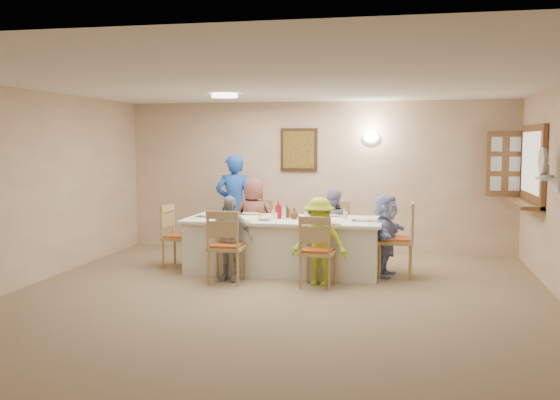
% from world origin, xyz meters
% --- Properties ---
extents(ground, '(7.00, 7.00, 0.00)m').
position_xyz_m(ground, '(0.00, 0.00, 0.00)').
color(ground, olive).
extents(room_walls, '(7.00, 7.00, 7.00)m').
position_xyz_m(room_walls, '(0.00, 0.00, 1.51)').
color(room_walls, tan).
rests_on(room_walls, ground).
extents(wall_picture, '(0.62, 0.05, 0.72)m').
position_xyz_m(wall_picture, '(-0.30, 3.46, 1.70)').
color(wall_picture, '#332112').
rests_on(wall_picture, room_walls).
extents(wall_sconce, '(0.26, 0.09, 0.18)m').
position_xyz_m(wall_sconce, '(0.90, 3.44, 1.90)').
color(wall_sconce, white).
rests_on(wall_sconce, room_walls).
extents(ceiling_light, '(0.36, 0.36, 0.05)m').
position_xyz_m(ceiling_light, '(-1.00, 1.50, 2.47)').
color(ceiling_light, white).
rests_on(ceiling_light, room_walls).
extents(serving_hatch, '(0.06, 1.50, 1.15)m').
position_xyz_m(serving_hatch, '(3.21, 2.40, 1.50)').
color(serving_hatch, brown).
rests_on(serving_hatch, room_walls).
extents(hatch_sill, '(0.30, 1.50, 0.05)m').
position_xyz_m(hatch_sill, '(3.09, 2.40, 0.97)').
color(hatch_sill, brown).
rests_on(hatch_sill, room_walls).
extents(shutter_door, '(0.55, 0.04, 1.00)m').
position_xyz_m(shutter_door, '(2.95, 3.16, 1.50)').
color(shutter_door, brown).
rests_on(shutter_door, room_walls).
extents(fan_shelf, '(0.22, 0.36, 0.03)m').
position_xyz_m(fan_shelf, '(3.13, 1.05, 1.40)').
color(fan_shelf, white).
rests_on(fan_shelf, room_walls).
extents(desk_fan, '(0.30, 0.30, 0.28)m').
position_xyz_m(desk_fan, '(3.10, 1.05, 1.55)').
color(desk_fan, '#A5A5A8').
rests_on(desk_fan, fan_shelf).
extents(dining_table, '(2.75, 1.16, 0.76)m').
position_xyz_m(dining_table, '(-0.20, 1.69, 0.38)').
color(dining_table, white).
rests_on(dining_table, ground).
extents(chair_back_left, '(0.53, 0.53, 0.93)m').
position_xyz_m(chair_back_left, '(-0.80, 2.49, 0.46)').
color(chair_back_left, tan).
rests_on(chair_back_left, ground).
extents(chair_back_right, '(0.53, 0.53, 0.93)m').
position_xyz_m(chair_back_right, '(0.40, 2.49, 0.47)').
color(chair_back_right, tan).
rests_on(chair_back_right, ground).
extents(chair_front_left, '(0.47, 0.47, 0.97)m').
position_xyz_m(chair_front_left, '(-0.80, 0.89, 0.49)').
color(chair_front_left, tan).
rests_on(chair_front_left, ground).
extents(chair_front_right, '(0.48, 0.48, 0.93)m').
position_xyz_m(chair_front_right, '(0.40, 0.89, 0.46)').
color(chair_front_right, tan).
rests_on(chair_front_right, ground).
extents(chair_left_end, '(0.49, 0.49, 0.92)m').
position_xyz_m(chair_left_end, '(-1.75, 1.69, 0.46)').
color(chair_left_end, tan).
rests_on(chair_left_end, ground).
extents(chair_right_end, '(0.50, 0.50, 1.03)m').
position_xyz_m(chair_right_end, '(1.35, 1.69, 0.52)').
color(chair_right_end, tan).
rests_on(chair_right_end, ground).
extents(diner_back_left, '(0.67, 0.48, 1.28)m').
position_xyz_m(diner_back_left, '(-0.80, 2.37, 0.64)').
color(diner_back_left, brown).
rests_on(diner_back_left, ground).
extents(diner_back_right, '(0.64, 0.55, 1.13)m').
position_xyz_m(diner_back_right, '(0.40, 2.37, 0.57)').
color(diner_back_right, '#908BB7').
rests_on(diner_back_right, ground).
extents(diner_front_left, '(0.73, 0.44, 1.13)m').
position_xyz_m(diner_front_left, '(-0.80, 1.01, 0.57)').
color(diner_front_left, '#A2A3A7').
rests_on(diner_front_left, ground).
extents(diner_front_right, '(0.83, 0.60, 1.13)m').
position_xyz_m(diner_front_right, '(0.40, 1.01, 0.57)').
color(diner_front_right, '#B9D329').
rests_on(diner_front_right, ground).
extents(diner_right_end, '(1.16, 0.69, 1.13)m').
position_xyz_m(diner_right_end, '(1.22, 1.69, 0.56)').
color(diner_right_end, '#91A4E8').
rests_on(diner_right_end, ground).
extents(caregiver, '(0.80, 0.71, 1.64)m').
position_xyz_m(caregiver, '(-1.25, 2.84, 0.82)').
color(caregiver, blue).
rests_on(caregiver, ground).
extents(placemat_fl, '(0.35, 0.26, 0.01)m').
position_xyz_m(placemat_fl, '(-0.80, 1.27, 0.76)').
color(placemat_fl, '#472B19').
rests_on(placemat_fl, dining_table).
extents(plate_fl, '(0.23, 0.23, 0.01)m').
position_xyz_m(plate_fl, '(-0.80, 1.27, 0.77)').
color(plate_fl, white).
rests_on(plate_fl, dining_table).
extents(napkin_fl, '(0.15, 0.15, 0.01)m').
position_xyz_m(napkin_fl, '(-0.62, 1.22, 0.77)').
color(napkin_fl, yellow).
rests_on(napkin_fl, dining_table).
extents(placemat_fr, '(0.36, 0.27, 0.01)m').
position_xyz_m(placemat_fr, '(0.40, 1.27, 0.76)').
color(placemat_fr, '#472B19').
rests_on(placemat_fr, dining_table).
extents(plate_fr, '(0.23, 0.23, 0.01)m').
position_xyz_m(plate_fr, '(0.40, 1.27, 0.77)').
color(plate_fr, white).
rests_on(plate_fr, dining_table).
extents(napkin_fr, '(0.15, 0.15, 0.01)m').
position_xyz_m(napkin_fr, '(0.58, 1.22, 0.77)').
color(napkin_fr, yellow).
rests_on(napkin_fr, dining_table).
extents(placemat_bl, '(0.37, 0.28, 0.01)m').
position_xyz_m(placemat_bl, '(-0.80, 2.11, 0.76)').
color(placemat_bl, '#472B19').
rests_on(placemat_bl, dining_table).
extents(plate_bl, '(0.24, 0.24, 0.01)m').
position_xyz_m(plate_bl, '(-0.80, 2.11, 0.77)').
color(plate_bl, white).
rests_on(plate_bl, dining_table).
extents(napkin_bl, '(0.15, 0.15, 0.01)m').
position_xyz_m(napkin_bl, '(-0.62, 2.06, 0.77)').
color(napkin_bl, yellow).
rests_on(napkin_bl, dining_table).
extents(placemat_br, '(0.34, 0.25, 0.01)m').
position_xyz_m(placemat_br, '(0.40, 2.11, 0.76)').
color(placemat_br, '#472B19').
rests_on(placemat_br, dining_table).
extents(plate_br, '(0.24, 0.24, 0.02)m').
position_xyz_m(plate_br, '(0.40, 2.11, 0.77)').
color(plate_br, white).
rests_on(plate_br, dining_table).
extents(napkin_br, '(0.13, 0.13, 0.01)m').
position_xyz_m(napkin_br, '(0.58, 2.06, 0.77)').
color(napkin_br, yellow).
rests_on(napkin_br, dining_table).
extents(placemat_le, '(0.35, 0.26, 0.01)m').
position_xyz_m(placemat_le, '(-1.30, 1.69, 0.76)').
color(placemat_le, '#472B19').
rests_on(placemat_le, dining_table).
extents(plate_le, '(0.23, 0.23, 0.01)m').
position_xyz_m(plate_le, '(-1.30, 1.69, 0.77)').
color(plate_le, white).
rests_on(plate_le, dining_table).
extents(napkin_le, '(0.14, 0.14, 0.01)m').
position_xyz_m(napkin_le, '(-1.12, 1.64, 0.77)').
color(napkin_le, yellow).
rests_on(napkin_le, dining_table).
extents(placemat_re, '(0.32, 0.24, 0.01)m').
position_xyz_m(placemat_re, '(0.92, 1.69, 0.76)').
color(placemat_re, '#472B19').
rests_on(placemat_re, dining_table).
extents(plate_re, '(0.24, 0.24, 0.01)m').
position_xyz_m(plate_re, '(0.92, 1.69, 0.77)').
color(plate_re, white).
rests_on(plate_re, dining_table).
extents(napkin_re, '(0.15, 0.15, 0.01)m').
position_xyz_m(napkin_re, '(1.10, 1.64, 0.77)').
color(napkin_re, yellow).
rests_on(napkin_re, dining_table).
extents(teacup_a, '(0.19, 0.19, 0.09)m').
position_xyz_m(teacup_a, '(-1.00, 1.36, 0.80)').
color(teacup_a, white).
rests_on(teacup_a, dining_table).
extents(teacup_b, '(0.14, 0.14, 0.08)m').
position_xyz_m(teacup_b, '(0.17, 2.19, 0.80)').
color(teacup_b, white).
rests_on(teacup_b, dining_table).
extents(bowl_a, '(0.31, 0.31, 0.05)m').
position_xyz_m(bowl_a, '(-0.42, 1.45, 0.79)').
color(bowl_a, white).
rests_on(bowl_a, dining_table).
extents(bowl_b, '(0.34, 0.34, 0.07)m').
position_xyz_m(bowl_b, '(0.15, 1.94, 0.79)').
color(bowl_b, white).
rests_on(bowl_b, dining_table).
extents(condiment_ketchup, '(0.10, 0.10, 0.25)m').
position_xyz_m(condiment_ketchup, '(-0.28, 1.68, 0.89)').
color(condiment_ketchup, '#A60E1E').
rests_on(condiment_ketchup, dining_table).
extents(condiment_brown, '(0.09, 0.09, 0.19)m').
position_xyz_m(condiment_brown, '(-0.18, 1.78, 0.85)').
color(condiment_brown, '#502B15').
rests_on(condiment_brown, dining_table).
extents(condiment_malt, '(0.16, 0.16, 0.15)m').
position_xyz_m(condiment_malt, '(-0.05, 1.65, 0.84)').
color(condiment_malt, '#502B15').
rests_on(condiment_malt, dining_table).
extents(drinking_glass, '(0.07, 0.07, 0.11)m').
position_xyz_m(drinking_glass, '(-0.35, 1.74, 0.82)').
color(drinking_glass, silver).
rests_on(drinking_glass, dining_table).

